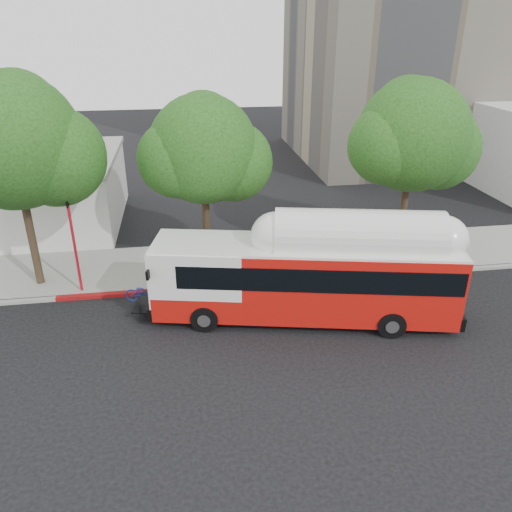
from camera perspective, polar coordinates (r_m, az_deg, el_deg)
The scene contains 9 objects.
ground at distance 20.33m, azimuth -1.48°, elevation -8.79°, with size 120.00×120.00×0.00m, color black.
sidewalk at distance 25.92m, azimuth -3.32°, elevation -0.72°, with size 60.00×5.00×0.15m, color gray.
curb_strip at distance 23.62m, azimuth -2.69°, elevation -3.42°, with size 60.00×0.30×0.15m, color gray.
red_curb_segment at distance 23.54m, azimuth -9.98°, elevation -3.89°, with size 10.00×0.32×0.16m, color maroon.
street_tree_left at distance 23.73m, azimuth -24.88°, elevation 11.32°, with size 6.67×5.80×9.74m.
street_tree_mid at distance 23.51m, azimuth -5.03°, elevation 11.63°, with size 5.75×5.00×8.62m.
street_tree_right at distance 25.88m, azimuth 18.29°, elevation 12.52°, with size 6.21×5.40×9.18m.
transit_bus at distance 20.50m, azimuth 5.76°, elevation -2.69°, with size 13.34×5.16×3.89m.
signal_pole at distance 23.53m, azimuth -19.99°, elevation 0.89°, with size 0.13×0.42×4.47m.
Camera 1 is at (-2.04, -16.78, 11.29)m, focal length 35.00 mm.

